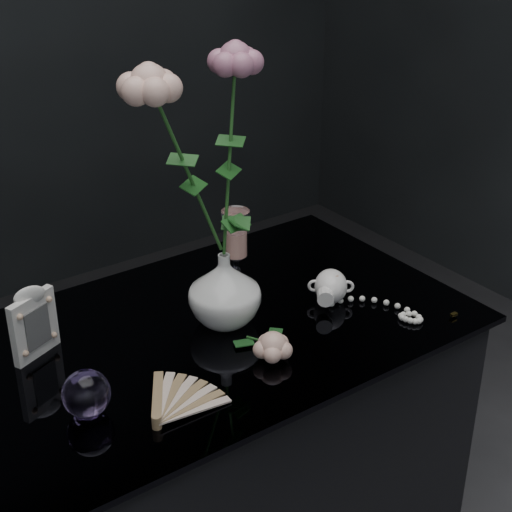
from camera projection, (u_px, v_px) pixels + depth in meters
table at (194, 496)px, 1.58m from camera, size 1.05×0.58×0.76m
vase at (225, 289)px, 1.42m from camera, size 0.14×0.14×0.14m
wine_glass at (236, 253)px, 1.51m from camera, size 0.07×0.07×0.18m
picture_frame at (33, 321)px, 1.33m from camera, size 0.12×0.11×0.13m
paperweight at (86, 394)px, 1.19m from camera, size 0.09×0.09×0.08m
paper_fan at (157, 421)px, 1.17m from camera, size 0.31×0.28×0.03m
loose_rose at (273, 346)px, 1.33m from camera, size 0.15×0.17×0.05m
pearl_jar at (331, 285)px, 1.51m from camera, size 0.31×0.32×0.07m
roses at (203, 149)px, 1.27m from camera, size 0.26×0.12×0.41m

